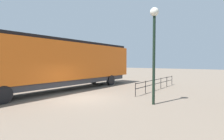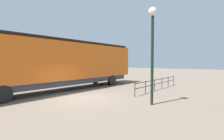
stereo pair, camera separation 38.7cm
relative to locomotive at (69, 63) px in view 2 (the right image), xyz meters
name	(u,v)px [view 2 (the right image)]	position (x,y,z in m)	size (l,w,h in m)	color
ground_plane	(82,98)	(3.92, -1.95, -2.45)	(120.00, 120.00, 0.00)	#756656
locomotive	(69,63)	(0.00, 0.00, 0.00)	(2.83, 16.70, 4.41)	orange
lamp_post	(152,36)	(8.50, -0.71, 1.52)	(0.50, 0.50, 5.64)	black
platform_fence	(158,82)	(6.51, 4.85, -1.79)	(0.05, 8.33, 1.01)	black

